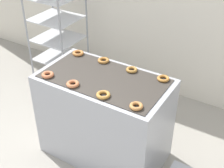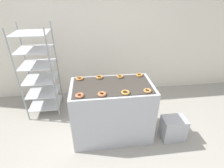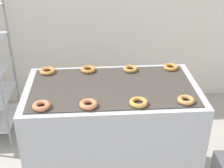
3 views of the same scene
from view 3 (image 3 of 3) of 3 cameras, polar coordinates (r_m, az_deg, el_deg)
name	(u,v)px [view 3 (image 3 of 3)]	position (r m, az deg, el deg)	size (l,w,h in m)	color
fryer_machine	(112,140)	(2.57, 0.01, -10.12)	(1.29, 0.72, 0.99)	#A8AAB2
donut_near_left	(41,106)	(2.09, -12.79, -3.89)	(0.12, 0.12, 0.03)	#BE6A43
donut_near_midleft	(88,104)	(2.06, -4.33, -3.71)	(0.12, 0.12, 0.03)	#BC6C43
donut_near_midright	(139,102)	(2.08, 4.87, -3.37)	(0.12, 0.12, 0.03)	#B57F38
donut_near_right	(186,100)	(2.16, 13.38, -2.87)	(0.12, 0.12, 0.03)	#B7783F
donut_far_left	(47,71)	(2.54, -11.72, 2.34)	(0.12, 0.12, 0.03)	#BA7438
donut_far_midleft	(88,69)	(2.52, -4.38, 2.67)	(0.12, 0.12, 0.03)	#AC7132
donut_far_midright	(130,69)	(2.52, 3.39, 2.77)	(0.11, 0.11, 0.03)	#A67434
donut_far_right	(171,67)	(2.60, 10.67, 3.05)	(0.12, 0.12, 0.03)	#B67732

